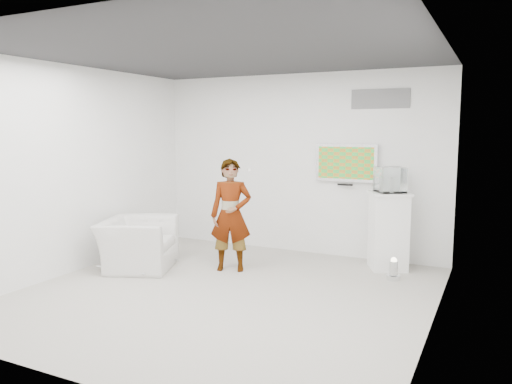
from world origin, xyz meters
TOP-DOWN VIEW (x-y plane):
  - room at (0.00, 0.00)m, footprint 5.01×5.01m
  - tv at (0.85, 2.45)m, footprint 1.00×0.08m
  - logo_decal at (1.35, 2.49)m, footprint 0.90×0.02m
  - person at (-0.45, 0.98)m, footprint 0.71×0.59m
  - armchair at (-1.78, 0.47)m, footprint 1.35×1.43m
  - pedestal at (1.62, 2.08)m, footprint 0.75×0.75m
  - floor_uplight at (1.81, 1.55)m, footprint 0.20×0.20m
  - vitrine at (1.62, 2.08)m, footprint 0.52×0.52m
  - console at (1.62, 2.08)m, footprint 0.10×0.18m
  - wii_remote at (-0.27, 1.21)m, footprint 0.11×0.14m

SIDE VIEW (x-z plane):
  - floor_uplight at x=1.81m, z-range 0.00..0.30m
  - armchair at x=-1.78m, z-range 0.00..0.74m
  - pedestal at x=1.62m, z-range 0.00..1.16m
  - person at x=-0.45m, z-range 0.00..1.66m
  - console at x=1.62m, z-range 1.16..1.39m
  - vitrine at x=1.62m, z-range 1.16..1.53m
  - wii_remote at x=-0.27m, z-range 1.47..1.51m
  - room at x=0.00m, z-range 0.00..3.00m
  - tv at x=0.85m, z-range 1.25..1.85m
  - logo_decal at x=1.35m, z-range 2.40..2.70m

